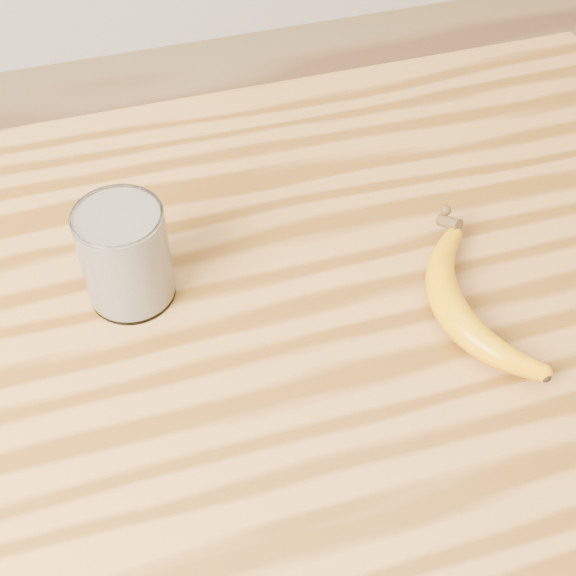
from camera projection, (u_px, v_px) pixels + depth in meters
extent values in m
cube|color=#A06C30|center=(257.00, 325.00, 0.86)|extent=(1.20, 0.80, 0.04)
cylinder|color=brown|center=(493.00, 276.00, 1.52)|extent=(0.06, 0.06, 0.86)
cylinder|color=white|center=(125.00, 256.00, 0.82)|extent=(0.09, 0.09, 0.11)
torus|color=white|center=(116.00, 216.00, 0.78)|extent=(0.09, 0.09, 0.00)
cylinder|color=#F0E5C5|center=(125.00, 256.00, 0.82)|extent=(0.09, 0.09, 0.11)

